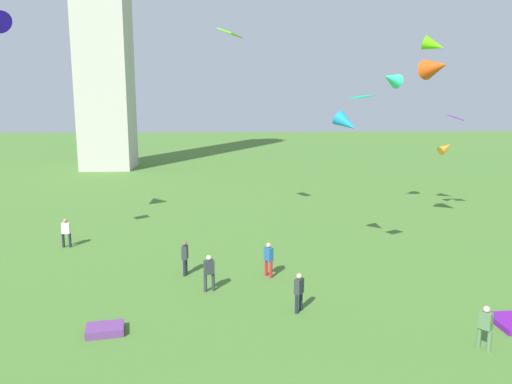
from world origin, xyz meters
TOP-DOWN VIEW (x-y plane):
  - person_0 at (-4.34, 15.27)m, footprint 0.32×0.55m
  - person_1 at (-3.01, 12.95)m, footprint 0.52×0.41m
  - person_2 at (0.89, 10.42)m, footprint 0.47×0.51m
  - person_3 at (-11.96, 20.51)m, footprint 0.55×0.28m
  - person_4 at (-0.08, 14.79)m, footprint 0.48×0.54m
  - person_5 at (7.15, 6.80)m, footprint 0.47×0.49m
  - kite_flying_0 at (14.78, 29.07)m, footprint 1.43×1.08m
  - kite_flying_1 at (-1.96, 24.66)m, footprint 1.67×1.80m
  - kite_flying_2 at (14.27, 26.55)m, footprint 1.10×0.91m
  - kite_flying_3 at (4.31, 17.55)m, footprint 1.71×1.65m
  - kite_flying_5 at (4.37, 14.77)m, footprint 1.22×1.10m
  - kite_flying_6 at (11.45, 24.20)m, footprint 1.83×1.62m
  - kite_flying_7 at (9.66, 27.33)m, footprint 2.02×1.85m
  - kite_flying_8 at (10.34, 20.84)m, footprint 1.86×2.22m
  - kite_bundle_1 at (9.24, 8.66)m, footprint 1.37×1.83m
  - kite_bundle_2 at (-6.88, 8.78)m, footprint 1.59×1.30m

SIDE VIEW (x-z plane):
  - kite_bundle_1 at x=9.24m, z-range 0.00..0.24m
  - kite_bundle_2 at x=-6.88m, z-range 0.00..0.31m
  - person_5 at x=7.15m, z-range 0.11..1.79m
  - person_2 at x=0.89m, z-range 0.11..1.83m
  - person_1 at x=-3.01m, z-range 0.12..1.88m
  - person_0 at x=-4.34m, z-range 0.12..1.90m
  - person_3 at x=-11.96m, z-range 0.12..1.91m
  - person_4 at x=-0.08m, z-range 0.12..1.91m
  - kite_flying_0 at x=14.78m, z-range 4.49..5.65m
  - kite_flying_2 at x=14.27m, z-range 7.28..7.73m
  - kite_flying_3 at x=4.31m, z-range 6.93..8.29m
  - kite_flying_5 at x=4.37m, z-range 8.93..9.09m
  - kite_flying_7 at x=9.66m, z-range 9.57..10.97m
  - kite_flying_8 at x=10.34m, z-range 10.01..11.48m
  - kite_flying_6 at x=11.45m, z-range 11.66..12.98m
  - kite_flying_1 at x=-1.96m, z-range 12.70..13.45m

